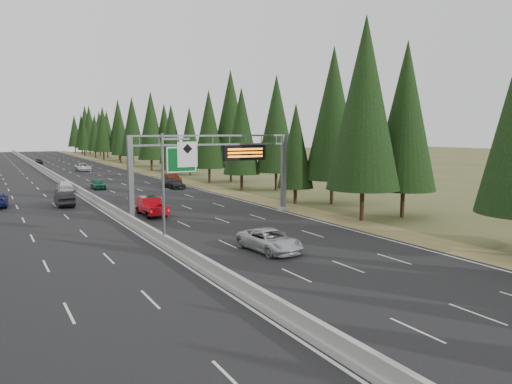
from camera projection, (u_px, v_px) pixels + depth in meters
road at (58, 180)px, 83.27m from camera, size 32.00×260.00×0.08m
shoulder_right at (161, 176)px, 91.80m from camera, size 3.60×260.00×0.06m
median_barrier at (58, 178)px, 83.22m from camera, size 0.70×260.00×0.85m
sign_gantry at (220, 162)px, 47.69m from camera, size 16.75×0.98×7.80m
hov_sign_pole at (171, 181)px, 35.14m from camera, size 2.80×0.50×8.00m
tree_row_right at (206, 125)px, 83.20m from camera, size 11.98×245.46×18.48m
silver_minivan at (270, 240)px, 33.94m from camera, size 2.96×5.59×1.50m
red_pickup at (150, 205)px, 48.66m from camera, size 1.92×5.39×1.76m
car_ahead_green at (98, 184)px, 70.53m from camera, size 1.81×4.19×1.41m
car_ahead_dkred at (172, 179)px, 76.84m from camera, size 1.67×4.79×1.58m
car_ahead_dkgrey at (174, 184)px, 71.24m from camera, size 2.31×4.75×1.33m
car_ahead_white at (83, 167)px, 101.77m from camera, size 2.65×5.67×1.57m
car_ahead_far at (39, 161)px, 124.16m from camera, size 1.58×3.88×1.32m
car_onc_near at (64, 198)px, 54.62m from camera, size 1.78×4.93×1.62m
car_onc_white at (65, 186)px, 66.63m from camera, size 2.17×4.87×1.63m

